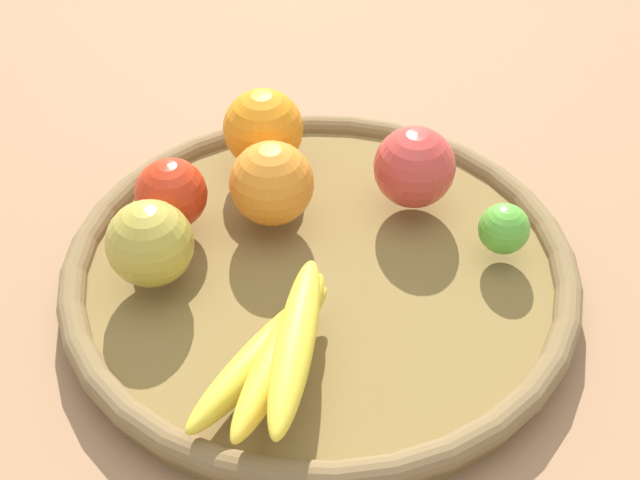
# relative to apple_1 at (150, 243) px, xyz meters

# --- Properties ---
(ground_plane) EXTENTS (2.40, 2.40, 0.00)m
(ground_plane) POSITION_rel_apple_1_xyz_m (-0.13, -0.07, -0.08)
(ground_plane) COLOR #986E4A
(ground_plane) RESTS_ON ground
(basket) EXTENTS (0.46, 0.46, 0.04)m
(basket) POSITION_rel_apple_1_xyz_m (-0.13, -0.07, -0.06)
(basket) COLOR brown
(basket) RESTS_ON ground_plane
(apple_1) EXTENTS (0.09, 0.09, 0.07)m
(apple_1) POSITION_rel_apple_1_xyz_m (0.00, 0.00, 0.00)
(apple_1) COLOR #AD9B39
(apple_1) RESTS_ON basket
(banana_bunch) EXTENTS (0.09, 0.18, 0.05)m
(banana_bunch) POSITION_rel_apple_1_xyz_m (-0.14, 0.06, -0.01)
(banana_bunch) COLOR yellow
(banana_bunch) RESTS_ON basket
(orange_1) EXTENTS (0.10, 0.10, 0.08)m
(orange_1) POSITION_rel_apple_1_xyz_m (-0.07, -0.11, 0.00)
(orange_1) COLOR orange
(orange_1) RESTS_ON basket
(apple_0) EXTENTS (0.10, 0.10, 0.08)m
(apple_0) POSITION_rel_apple_1_xyz_m (-0.18, -0.17, 0.00)
(apple_0) COLOR #CA3C34
(apple_0) RESTS_ON basket
(lime_0) EXTENTS (0.06, 0.06, 0.05)m
(lime_0) POSITION_rel_apple_1_xyz_m (-0.27, -0.14, -0.01)
(lime_0) COLOR #57AD33
(lime_0) RESTS_ON basket
(orange_0) EXTENTS (0.11, 0.11, 0.08)m
(orange_0) POSITION_rel_apple_1_xyz_m (-0.03, -0.18, 0.00)
(orange_0) COLOR orange
(orange_0) RESTS_ON basket
(apple_2) EXTENTS (0.09, 0.09, 0.07)m
(apple_2) POSITION_rel_apple_1_xyz_m (0.02, -0.07, -0.00)
(apple_2) COLOR red
(apple_2) RESTS_ON basket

